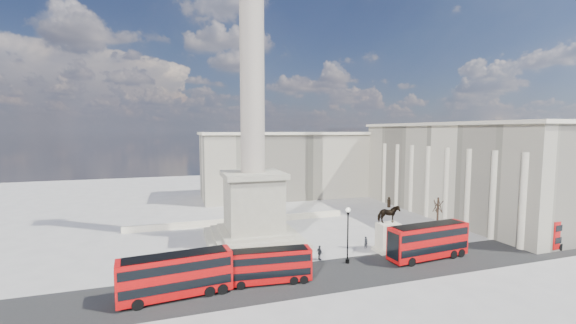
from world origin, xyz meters
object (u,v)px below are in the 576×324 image
(red_bus_a, at_px, (177,275))
(red_bus_d, at_px, (568,230))
(nelsons_column, at_px, (253,158))
(pedestrian_standing, at_px, (446,235))
(pedestrian_crossing, at_px, (320,253))
(pedestrian_walking, at_px, (366,242))
(red_bus_b, at_px, (269,265))
(victorian_lamp, at_px, (348,231))
(equestrian_statue, at_px, (388,233))
(red_bus_c, at_px, (429,241))

(red_bus_a, relative_size, red_bus_d, 1.04)
(red_bus_a, xyz_separation_m, red_bus_d, (55.58, -0.46, -0.09))
(nelsons_column, xyz_separation_m, pedestrian_standing, (28.43, -8.73, -11.99))
(red_bus_a, height_order, pedestrian_crossing, red_bus_a)
(red_bus_a, height_order, red_bus_d, red_bus_a)
(pedestrian_walking, height_order, pedestrian_crossing, pedestrian_crossing)
(nelsons_column, relative_size, red_bus_b, 5.11)
(nelsons_column, bearing_deg, pedestrian_crossing, -56.52)
(victorian_lamp, relative_size, pedestrian_walking, 4.27)
(red_bus_d, bearing_deg, nelsons_column, 154.29)
(nelsons_column, height_order, equestrian_statue, nelsons_column)
(red_bus_b, bearing_deg, pedestrian_crossing, 36.19)
(pedestrian_standing, bearing_deg, victorian_lamp, -21.70)
(red_bus_d, distance_m, pedestrian_crossing, 38.04)
(red_bus_c, height_order, pedestrian_standing, red_bus_c)
(nelsons_column, distance_m, pedestrian_walking, 20.75)
(red_bus_d, xyz_separation_m, equestrian_statue, (-27.06, 5.87, 0.40))
(red_bus_b, bearing_deg, nelsons_column, 89.81)
(red_bus_d, height_order, victorian_lamp, victorian_lamp)
(red_bus_a, relative_size, pedestrian_walking, 6.66)
(victorian_lamp, bearing_deg, red_bus_d, -5.81)
(equestrian_statue, height_order, pedestrian_walking, equestrian_statue)
(red_bus_b, bearing_deg, pedestrian_standing, 17.28)
(nelsons_column, distance_m, red_bus_d, 48.21)
(red_bus_a, bearing_deg, equestrian_statue, 4.81)
(victorian_lamp, xyz_separation_m, pedestrian_crossing, (-2.95, 2.21, -3.33))
(red_bus_a, bearing_deg, pedestrian_standing, 3.58)
(red_bus_c, bearing_deg, pedestrian_standing, 30.49)
(red_bus_b, distance_m, victorian_lamp, 11.66)
(red_bus_d, relative_size, equestrian_statue, 1.41)
(red_bus_a, distance_m, pedestrian_crossing, 18.81)
(red_bus_c, xyz_separation_m, pedestrian_standing, (7.82, 5.51, -1.53))
(red_bus_a, height_order, red_bus_c, red_bus_c)
(red_bus_a, height_order, equestrian_statue, equestrian_statue)
(pedestrian_walking, bearing_deg, equestrian_statue, -58.75)
(red_bus_d, relative_size, victorian_lamp, 1.50)
(nelsons_column, xyz_separation_m, victorian_lamp, (9.64, -12.33, -8.62))
(red_bus_b, height_order, red_bus_d, red_bus_d)
(red_bus_d, bearing_deg, victorian_lamp, 168.18)
(red_bus_a, bearing_deg, pedestrian_crossing, 10.40)
(pedestrian_walking, bearing_deg, red_bus_d, -31.27)
(red_bus_b, bearing_deg, red_bus_d, 4.40)
(red_bus_a, distance_m, red_bus_c, 31.94)
(red_bus_c, height_order, victorian_lamp, victorian_lamp)
(victorian_lamp, bearing_deg, nelsons_column, 128.01)
(nelsons_column, relative_size, pedestrian_standing, 26.81)
(red_bus_d, bearing_deg, red_bus_a, 173.52)
(victorian_lamp, relative_size, equestrian_statue, 0.94)
(nelsons_column, distance_m, pedestrian_standing, 32.07)
(victorian_lamp, bearing_deg, red_bus_c, -9.86)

